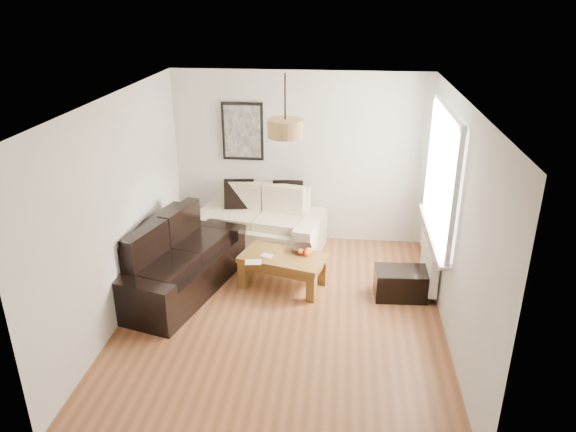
# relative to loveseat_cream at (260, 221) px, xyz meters

# --- Properties ---
(floor) EXTENTS (4.50, 4.50, 0.00)m
(floor) POSITION_rel_loveseat_cream_xyz_m (0.55, -1.78, -0.46)
(floor) COLOR brown
(floor) RESTS_ON ground
(ceiling) EXTENTS (3.80, 4.50, 0.00)m
(ceiling) POSITION_rel_loveseat_cream_xyz_m (0.55, -1.78, 2.14)
(ceiling) COLOR white
(ceiling) RESTS_ON floor
(wall_back) EXTENTS (3.80, 0.04, 2.60)m
(wall_back) POSITION_rel_loveseat_cream_xyz_m (0.55, 0.47, 0.84)
(wall_back) COLOR silver
(wall_back) RESTS_ON floor
(wall_front) EXTENTS (3.80, 0.04, 2.60)m
(wall_front) POSITION_rel_loveseat_cream_xyz_m (0.55, -4.03, 0.84)
(wall_front) COLOR silver
(wall_front) RESTS_ON floor
(wall_left) EXTENTS (0.04, 4.50, 2.60)m
(wall_left) POSITION_rel_loveseat_cream_xyz_m (-1.35, -1.78, 0.84)
(wall_left) COLOR silver
(wall_left) RESTS_ON floor
(wall_right) EXTENTS (0.04, 4.50, 2.60)m
(wall_right) POSITION_rel_loveseat_cream_xyz_m (2.45, -1.78, 0.84)
(wall_right) COLOR silver
(wall_right) RESTS_ON floor
(window_bay) EXTENTS (0.14, 1.90, 1.60)m
(window_bay) POSITION_rel_loveseat_cream_xyz_m (2.41, -0.98, 1.14)
(window_bay) COLOR white
(window_bay) RESTS_ON wall_right
(radiator) EXTENTS (0.10, 0.90, 0.52)m
(radiator) POSITION_rel_loveseat_cream_xyz_m (2.37, -0.98, -0.08)
(radiator) COLOR white
(radiator) RESTS_ON wall_right
(poster) EXTENTS (0.62, 0.04, 0.87)m
(poster) POSITION_rel_loveseat_cream_xyz_m (-0.30, 0.44, 1.24)
(poster) COLOR black
(poster) RESTS_ON wall_back
(pendant_shade) EXTENTS (0.40, 0.40, 0.20)m
(pendant_shade) POSITION_rel_loveseat_cream_xyz_m (0.55, -1.48, 1.77)
(pendant_shade) COLOR tan
(pendant_shade) RESTS_ON ceiling
(loveseat_cream) EXTENTS (1.99, 1.34, 0.91)m
(loveseat_cream) POSITION_rel_loveseat_cream_xyz_m (0.00, 0.00, 0.00)
(loveseat_cream) COLOR beige
(loveseat_cream) RESTS_ON floor
(sofa_leather) EXTENTS (1.50, 2.24, 0.89)m
(sofa_leather) POSITION_rel_loveseat_cream_xyz_m (-0.88, -1.30, -0.01)
(sofa_leather) COLOR black
(sofa_leather) RESTS_ON floor
(coffee_table) EXTENTS (1.21, 0.86, 0.45)m
(coffee_table) POSITION_rel_loveseat_cream_xyz_m (0.47, -1.09, -0.23)
(coffee_table) COLOR brown
(coffee_table) RESTS_ON floor
(ottoman) EXTENTS (0.68, 0.45, 0.38)m
(ottoman) POSITION_rel_loveseat_cream_xyz_m (2.00, -1.20, -0.27)
(ottoman) COLOR black
(ottoman) RESTS_ON floor
(cushion_left) EXTENTS (0.46, 0.19, 0.45)m
(cushion_left) POSITION_rel_loveseat_cream_xyz_m (-0.34, 0.22, 0.33)
(cushion_left) COLOR black
(cushion_left) RESTS_ON loveseat_cream
(cushion_right) EXTENTS (0.47, 0.19, 0.46)m
(cushion_right) POSITION_rel_loveseat_cream_xyz_m (0.40, 0.22, 0.34)
(cushion_right) COLOR black
(cushion_right) RESTS_ON loveseat_cream
(fruit_bowl) EXTENTS (0.29, 0.29, 0.07)m
(fruit_bowl) POSITION_rel_loveseat_cream_xyz_m (0.70, -0.93, 0.02)
(fruit_bowl) COLOR black
(fruit_bowl) RESTS_ON coffee_table
(orange_a) EXTENTS (0.09, 0.09, 0.07)m
(orange_a) POSITION_rel_loveseat_cream_xyz_m (0.78, -1.07, 0.03)
(orange_a) COLOR #FF5715
(orange_a) RESTS_ON fruit_bowl
(orange_b) EXTENTS (0.11, 0.11, 0.09)m
(orange_b) POSITION_rel_loveseat_cream_xyz_m (0.80, -0.99, 0.03)
(orange_b) COLOR orange
(orange_b) RESTS_ON fruit_bowl
(orange_c) EXTENTS (0.09, 0.09, 0.08)m
(orange_c) POSITION_rel_loveseat_cream_xyz_m (0.70, -1.03, 0.03)
(orange_c) COLOR #D54D12
(orange_c) RESTS_ON fruit_bowl
(papers) EXTENTS (0.23, 0.17, 0.01)m
(papers) POSITION_rel_loveseat_cream_xyz_m (0.12, -1.31, -0.01)
(papers) COLOR silver
(papers) RESTS_ON coffee_table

